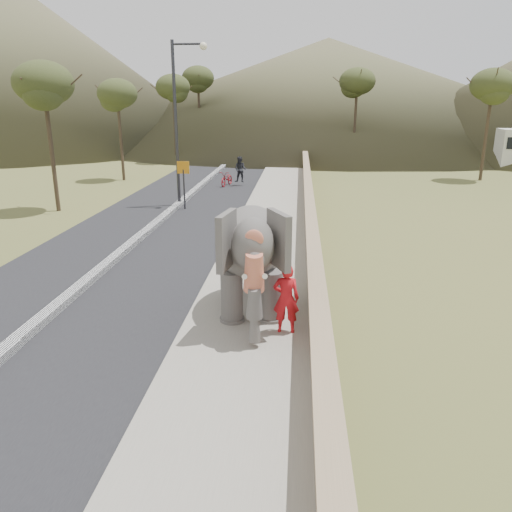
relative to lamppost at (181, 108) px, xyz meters
The scene contains 12 objects.
ground 17.54m from the lamppost, 73.84° to the right, with size 160.00×160.00×0.00m, color olive.
road 7.87m from the lamppost, 92.87° to the right, with size 7.00×120.00×0.03m, color black.
median 7.81m from the lamppost, 92.87° to the right, with size 0.35×120.00×0.22m, color black.
walkway 9.12m from the lamppost, 52.81° to the right, with size 3.00×120.00×0.15m, color #9E9687.
parapet 9.85m from the lamppost, 44.27° to the right, with size 0.30×120.00×1.10m, color tan.
lamppost is the anchor object (origin of this frame).
signboard 3.37m from the lamppost, 78.78° to the right, with size 0.60×0.08×2.40m.
distant_car 29.14m from the lamppost, 44.57° to the left, with size 1.70×4.23×1.44m, color silver.
hill_far 54.73m from the lamppost, 79.79° to the left, with size 80.00×80.00×14.00m, color brown.
elephant_and_man 14.55m from the lamppost, 70.58° to the right, with size 2.44×4.01×2.74m.
motorcyclist 7.82m from the lamppost, 75.58° to the left, with size 1.82×1.88×1.87m.
trees 15.79m from the lamppost, 59.43° to the left, with size 47.28×44.28×9.10m.
Camera 1 is at (1.16, -9.00, 5.22)m, focal length 35.00 mm.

